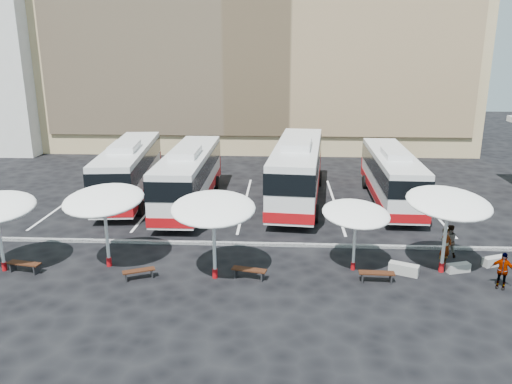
{
  "coord_description": "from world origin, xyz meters",
  "views": [
    {
      "loc": [
        2.42,
        -23.86,
        9.98
      ],
      "look_at": [
        1.0,
        3.0,
        2.2
      ],
      "focal_mm": 35.0,
      "sensor_mm": 36.0,
      "label": 1
    }
  ],
  "objects_px": {
    "bus_3": "(391,175)",
    "conc_bench_2": "(494,261)",
    "bus_0": "(129,168)",
    "passenger_0": "(446,247)",
    "passenger_2": "(502,270)",
    "conc_bench_0": "(404,269)",
    "wood_bench_2": "(249,271)",
    "sunshade_1": "(104,200)",
    "sunshade_2": "(213,209)",
    "sunshade_4": "(449,203)",
    "passenger_1": "(449,241)",
    "wood_bench_0": "(24,265)",
    "wood_bench_1": "(139,272)",
    "sunshade_3": "(356,214)",
    "conc_bench_1": "(458,268)",
    "wood_bench_3": "(377,275)",
    "bus_2": "(297,169)",
    "bus_1": "(189,175)"
  },
  "relations": [
    {
      "from": "bus_3",
      "to": "conc_bench_2",
      "type": "height_order",
      "value": "bus_3"
    },
    {
      "from": "bus_0",
      "to": "passenger_0",
      "type": "xyz_separation_m",
      "value": [
        18.26,
        -10.46,
        -1.09
      ]
    },
    {
      "from": "passenger_0",
      "to": "passenger_2",
      "type": "bearing_deg",
      "value": -88.65
    },
    {
      "from": "conc_bench_0",
      "to": "passenger_2",
      "type": "distance_m",
      "value": 4.06
    },
    {
      "from": "wood_bench_2",
      "to": "conc_bench_0",
      "type": "height_order",
      "value": "conc_bench_0"
    },
    {
      "from": "wood_bench_2",
      "to": "conc_bench_0",
      "type": "distance_m",
      "value": 7.09
    },
    {
      "from": "sunshade_1",
      "to": "wood_bench_2",
      "type": "xyz_separation_m",
      "value": [
        6.74,
        -1.01,
        -2.91
      ]
    },
    {
      "from": "bus_3",
      "to": "sunshade_2",
      "type": "height_order",
      "value": "sunshade_2"
    },
    {
      "from": "sunshade_2",
      "to": "sunshade_4",
      "type": "distance_m",
      "value": 10.46
    },
    {
      "from": "sunshade_1",
      "to": "passenger_1",
      "type": "height_order",
      "value": "sunshade_1"
    },
    {
      "from": "wood_bench_0",
      "to": "bus_0",
      "type": "bearing_deg",
      "value": 83.79
    },
    {
      "from": "passenger_1",
      "to": "passenger_0",
      "type": "bearing_deg",
      "value": 69.93
    },
    {
      "from": "passenger_2",
      "to": "wood_bench_0",
      "type": "bearing_deg",
      "value": -152.93
    },
    {
      "from": "wood_bench_1",
      "to": "conc_bench_2",
      "type": "bearing_deg",
      "value": 8.0
    },
    {
      "from": "conc_bench_0",
      "to": "passenger_1",
      "type": "distance_m",
      "value": 3.47
    },
    {
      "from": "sunshade_3",
      "to": "bus_0",
      "type": "bearing_deg",
      "value": 141.03
    },
    {
      "from": "conc_bench_1",
      "to": "passenger_2",
      "type": "height_order",
      "value": "passenger_2"
    },
    {
      "from": "wood_bench_3",
      "to": "conc_bench_0",
      "type": "xyz_separation_m",
      "value": [
        1.4,
        0.9,
        -0.12
      ]
    },
    {
      "from": "bus_0",
      "to": "conc_bench_1",
      "type": "height_order",
      "value": "bus_0"
    },
    {
      "from": "sunshade_2",
      "to": "passenger_2",
      "type": "distance_m",
      "value": 12.68
    },
    {
      "from": "wood_bench_2",
      "to": "passenger_0",
      "type": "bearing_deg",
      "value": 12.02
    },
    {
      "from": "conc_bench_1",
      "to": "wood_bench_2",
      "type": "bearing_deg",
      "value": -172.78
    },
    {
      "from": "bus_3",
      "to": "wood_bench_1",
      "type": "distance_m",
      "value": 18.46
    },
    {
      "from": "bus_2",
      "to": "bus_0",
      "type": "bearing_deg",
      "value": -175.21
    },
    {
      "from": "wood_bench_3",
      "to": "conc_bench_1",
      "type": "distance_m",
      "value": 4.17
    },
    {
      "from": "passenger_2",
      "to": "wood_bench_2",
      "type": "bearing_deg",
      "value": -153.41
    },
    {
      "from": "bus_3",
      "to": "sunshade_4",
      "type": "distance_m",
      "value": 10.99
    },
    {
      "from": "wood_bench_1",
      "to": "wood_bench_2",
      "type": "distance_m",
      "value": 4.95
    },
    {
      "from": "bus_2",
      "to": "sunshade_4",
      "type": "xyz_separation_m",
      "value": [
        6.4,
        -11.09,
        1.14
      ]
    },
    {
      "from": "bus_0",
      "to": "passenger_2",
      "type": "xyz_separation_m",
      "value": [
        19.95,
        -12.74,
        -1.2
      ]
    },
    {
      "from": "bus_2",
      "to": "bus_3",
      "type": "distance_m",
      "value": 6.24
    },
    {
      "from": "wood_bench_0",
      "to": "passenger_1",
      "type": "distance_m",
      "value": 20.31
    },
    {
      "from": "sunshade_3",
      "to": "wood_bench_3",
      "type": "xyz_separation_m",
      "value": [
        0.86,
        -1.26,
        -2.38
      ]
    },
    {
      "from": "wood_bench_1",
      "to": "passenger_1",
      "type": "xyz_separation_m",
      "value": [
        14.63,
        3.3,
        0.5
      ]
    },
    {
      "from": "bus_1",
      "to": "bus_2",
      "type": "bearing_deg",
      "value": 11.09
    },
    {
      "from": "wood_bench_1",
      "to": "wood_bench_2",
      "type": "xyz_separation_m",
      "value": [
        4.94,
        0.28,
        0.03
      ]
    },
    {
      "from": "sunshade_3",
      "to": "passenger_1",
      "type": "distance_m",
      "value": 5.57
    },
    {
      "from": "bus_3",
      "to": "sunshade_2",
      "type": "distance_m",
      "value": 15.88
    },
    {
      "from": "sunshade_1",
      "to": "wood_bench_3",
      "type": "distance_m",
      "value": 12.76
    },
    {
      "from": "conc_bench_2",
      "to": "sunshade_2",
      "type": "bearing_deg",
      "value": -171.25
    },
    {
      "from": "bus_2",
      "to": "sunshade_4",
      "type": "relative_size",
      "value": 2.89
    },
    {
      "from": "bus_1",
      "to": "sunshade_4",
      "type": "bearing_deg",
      "value": -35.85
    },
    {
      "from": "conc_bench_1",
      "to": "conc_bench_2",
      "type": "distance_m",
      "value": 2.12
    },
    {
      "from": "bus_0",
      "to": "passenger_2",
      "type": "height_order",
      "value": "bus_0"
    },
    {
      "from": "bus_3",
      "to": "conc_bench_2",
      "type": "distance_m",
      "value": 10.6
    },
    {
      "from": "wood_bench_1",
      "to": "sunshade_1",
      "type": "bearing_deg",
      "value": 144.41
    },
    {
      "from": "conc_bench_0",
      "to": "sunshade_4",
      "type": "bearing_deg",
      "value": 10.74
    },
    {
      "from": "sunshade_4",
      "to": "wood_bench_0",
      "type": "distance_m",
      "value": 19.5
    },
    {
      "from": "sunshade_1",
      "to": "wood_bench_2",
      "type": "height_order",
      "value": "sunshade_1"
    },
    {
      "from": "bus_0",
      "to": "passenger_1",
      "type": "xyz_separation_m",
      "value": [
        18.76,
        -9.4,
        -1.19
      ]
    }
  ]
}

